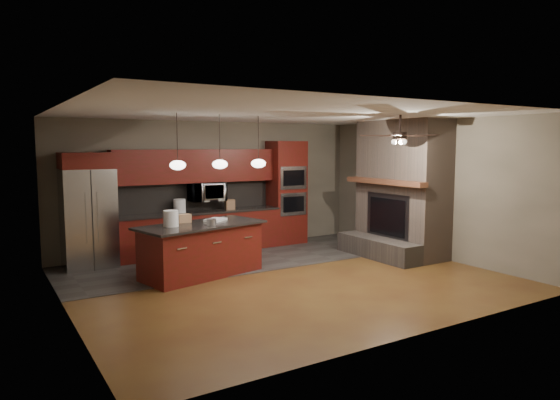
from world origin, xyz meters
TOP-DOWN VIEW (x-y plane):
  - ground at (0.00, 0.00)m, footprint 7.00×7.00m
  - ceiling at (0.00, 0.00)m, footprint 7.00×6.00m
  - back_wall at (0.00, 3.00)m, footprint 7.00×0.02m
  - right_wall at (3.50, 0.00)m, footprint 0.02×6.00m
  - left_wall at (-3.50, 0.00)m, footprint 0.02×6.00m
  - slate_tile_patch at (0.00, 1.80)m, footprint 7.00×2.40m
  - fireplace_column at (3.04, 0.40)m, footprint 1.30×2.10m
  - back_cabinetry at (-0.48, 2.74)m, footprint 3.59×0.64m
  - oven_tower at (1.70, 2.69)m, footprint 0.80×0.63m
  - microwave at (-0.27, 2.75)m, footprint 0.73×0.41m
  - refrigerator at (-2.71, 2.62)m, footprint 0.93×0.75m
  - kitchen_island at (-1.15, 0.96)m, footprint 2.40×1.50m
  - white_bucket at (-1.70, 0.96)m, footprint 0.29×0.29m
  - paint_can at (-1.07, 0.71)m, footprint 0.20×0.20m
  - paint_tray at (-0.79, 1.15)m, footprint 0.48×0.45m
  - cardboard_box at (-1.35, 1.27)m, footprint 0.24×0.18m
  - counter_bucket at (-0.90, 2.70)m, footprint 0.31×0.31m
  - counter_box at (0.22, 2.65)m, footprint 0.22×0.18m
  - pendant_left at (-1.65, 0.70)m, footprint 0.26×0.26m
  - pendant_center at (-0.90, 0.70)m, footprint 0.26×0.26m
  - pendant_right at (-0.15, 0.70)m, footprint 0.26×0.26m
  - ceiling_fan at (1.80, -0.80)m, footprint 1.27×1.33m

SIDE VIEW (x-z plane):
  - ground at x=0.00m, z-range 0.00..0.00m
  - slate_tile_patch at x=0.00m, z-range 0.00..0.01m
  - kitchen_island at x=-1.15m, z-range 0.00..0.92m
  - back_cabinetry at x=-0.48m, z-range -0.21..1.99m
  - paint_tray at x=-0.79m, z-range 0.92..0.96m
  - paint_can at x=-1.07m, z-range 0.92..1.03m
  - cardboard_box at x=-1.35m, z-range 0.92..1.07m
  - counter_box at x=0.22m, z-range 0.90..1.12m
  - counter_bucket at x=-0.90m, z-range 0.90..1.18m
  - white_bucket at x=-1.70m, z-range 0.92..1.19m
  - refrigerator at x=-2.71m, z-range 0.00..2.15m
  - oven_tower at x=1.70m, z-range 0.00..2.38m
  - fireplace_column at x=3.04m, z-range -0.10..2.70m
  - microwave at x=-0.27m, z-range 1.05..1.55m
  - back_wall at x=0.00m, z-range 0.00..2.80m
  - right_wall at x=3.50m, z-range 0.00..2.80m
  - left_wall at x=-3.50m, z-range 0.00..2.80m
  - pendant_left at x=-1.65m, z-range 1.51..2.42m
  - pendant_center at x=-0.90m, z-range 1.51..2.42m
  - pendant_right at x=-0.15m, z-range 1.51..2.42m
  - ceiling_fan at x=1.80m, z-range 2.25..2.66m
  - ceiling at x=0.00m, z-range 2.79..2.81m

